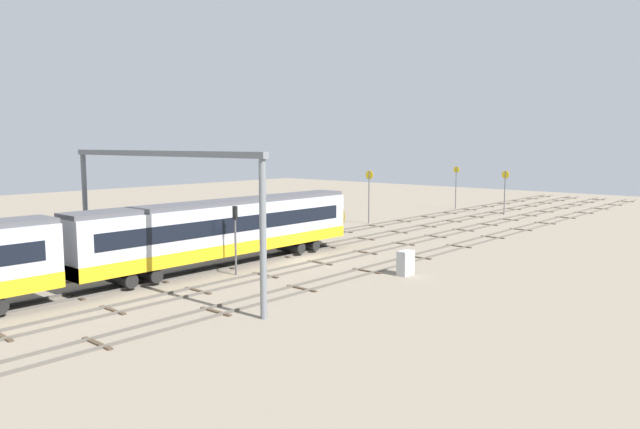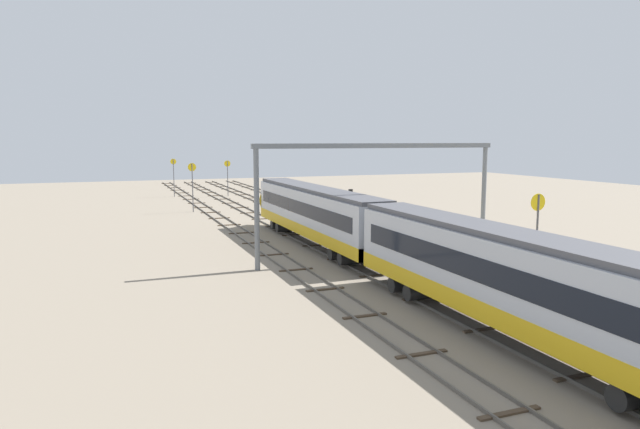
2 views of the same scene
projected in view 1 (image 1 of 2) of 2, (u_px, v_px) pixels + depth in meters
ground_plane at (299, 260)px, 46.33m from camera, size 159.01×159.01×0.00m
track_near_foreground at (367, 271)px, 41.97m from camera, size 143.01×2.40×0.16m
track_second_near at (320, 262)px, 44.87m from camera, size 143.01×2.40×0.16m
track_with_train at (279, 255)px, 47.78m from camera, size 143.01×2.40×0.16m
track_second_far at (243, 249)px, 50.68m from camera, size 143.01×2.40×0.16m
overhead_gantry at (158, 185)px, 35.95m from camera, size 0.40×19.15×8.65m
speed_sign_near_foreground at (456, 182)px, 82.04m from camera, size 0.14×0.89×5.95m
speed_sign_mid_trackside at (505, 186)px, 75.19m from camera, size 0.14×0.97×5.64m
speed_sign_far_trackside at (369, 189)px, 66.93m from camera, size 0.14×1.00×6.05m
signal_light_trackside_departure at (235, 230)px, 40.53m from camera, size 0.31×0.32×4.81m
relay_cabinet at (406, 263)px, 40.71m from camera, size 1.24×0.72×1.71m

